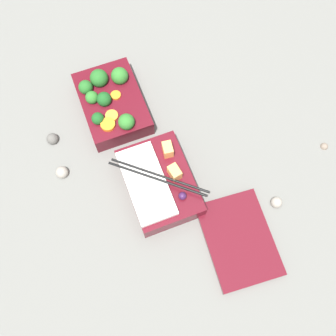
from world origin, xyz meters
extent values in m
plane|color=slate|center=(0.00, 0.00, 0.00)|extent=(3.00, 3.00, 0.00)
cube|color=#510F19|center=(-0.12, -0.03, 0.02)|extent=(0.19, 0.14, 0.05)
sphere|color=#2D7028|center=(-0.17, 0.01, 0.06)|extent=(0.04, 0.04, 0.04)
sphere|color=#2D7028|center=(-0.05, -0.02, 0.06)|extent=(0.04, 0.04, 0.04)
sphere|color=#19511E|center=(-0.12, -0.04, 0.06)|extent=(0.03, 0.03, 0.03)
sphere|color=#19511E|center=(-0.08, -0.07, 0.05)|extent=(0.03, 0.03, 0.03)
sphere|color=#236023|center=(-0.17, -0.07, 0.06)|extent=(0.03, 0.03, 0.03)
sphere|color=#236023|center=(-0.18, -0.04, 0.06)|extent=(0.04, 0.04, 0.04)
sphere|color=#2D7028|center=(-0.14, -0.07, 0.05)|extent=(0.03, 0.03, 0.03)
cylinder|color=orange|center=(-0.08, -0.04, 0.05)|extent=(0.03, 0.03, 0.01)
cylinder|color=orange|center=(-0.13, -0.02, 0.05)|extent=(0.02, 0.02, 0.01)
cylinder|color=orange|center=(-0.06, -0.06, 0.05)|extent=(0.05, 0.05, 0.01)
cube|color=#510F19|center=(0.10, 0.01, 0.02)|extent=(0.19, 0.14, 0.05)
cube|color=white|center=(0.10, -0.02, 0.05)|extent=(0.17, 0.08, 0.01)
cube|color=#F4A356|center=(0.04, 0.04, 0.06)|extent=(0.03, 0.02, 0.03)
cube|color=#F4A356|center=(0.10, 0.04, 0.06)|extent=(0.03, 0.02, 0.03)
sphere|color=#381942|center=(0.15, 0.04, 0.05)|extent=(0.02, 0.02, 0.02)
cylinder|color=black|center=(0.10, 0.00, 0.06)|extent=(0.14, 0.17, 0.01)
cylinder|color=black|center=(0.09, 0.01, 0.06)|extent=(0.14, 0.17, 0.01)
cube|color=#510F19|center=(0.27, 0.12, 0.01)|extent=(0.20, 0.15, 0.01)
sphere|color=#7A6B5B|center=(0.14, 0.39, 0.00)|extent=(0.02, 0.02, 0.02)
sphere|color=gray|center=(-0.01, -0.18, 0.01)|extent=(0.03, 0.03, 0.03)
sphere|color=gray|center=(0.22, 0.23, 0.01)|extent=(0.02, 0.02, 0.02)
sphere|color=#595651|center=(-0.10, -0.18, 0.01)|extent=(0.03, 0.03, 0.03)
camera|label=1|loc=(0.36, -0.08, 0.82)|focal=42.00mm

